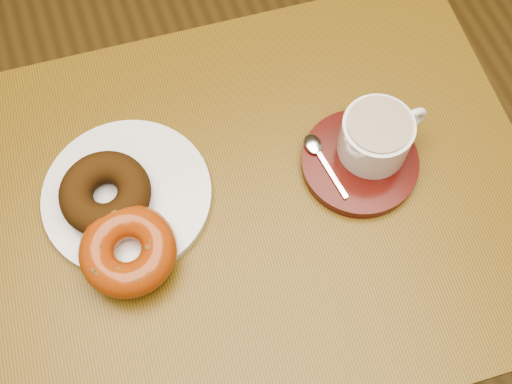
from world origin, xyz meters
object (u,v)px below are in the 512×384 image
object	(u,v)px
donut_plate	(127,195)
coffee_cup	(377,136)
saucer	(359,163)
cafe_table	(243,234)

from	to	relation	value
donut_plate	coffee_cup	distance (m)	0.33
donut_plate	saucer	size ratio (longest dim) A/B	1.42
donut_plate	coffee_cup	bearing A→B (deg)	-8.24
donut_plate	coffee_cup	size ratio (longest dim) A/B	1.80
saucer	coffee_cup	size ratio (longest dim) A/B	1.27
donut_plate	saucer	world-z (taller)	saucer
cafe_table	donut_plate	distance (m)	0.19
saucer	cafe_table	bearing A→B (deg)	179.75
cafe_table	donut_plate	xyz separation A→B (m)	(-0.14, 0.06, 0.12)
donut_plate	saucer	bearing A→B (deg)	-10.81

